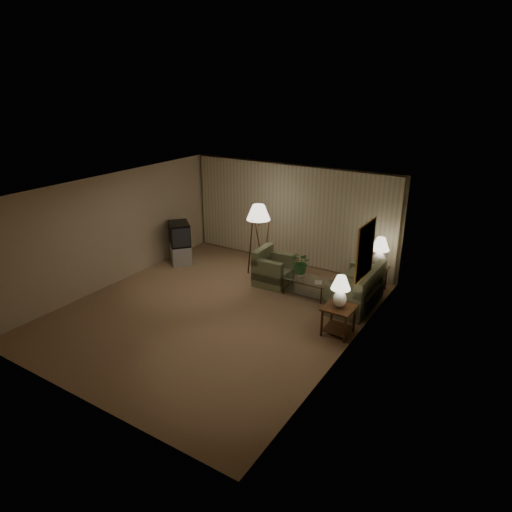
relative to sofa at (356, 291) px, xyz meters
The scene contains 16 objects.
ground 3.14m from the sofa, 143.23° to the right, with size 7.00×7.00×0.00m, color tan.
room_shell 2.86m from the sofa, behind, with size 6.04×7.02×2.72m.
sofa is the anchor object (origin of this frame).
armchair 2.13m from the sofa, behind, with size 0.91×0.87×0.71m.
side_table_near 1.36m from the sofa, 83.66° to the right, with size 0.58×0.58×0.60m.
side_table_far 1.04m from the sofa, 81.73° to the left, with size 0.45×0.38×0.60m.
table_lamp_near 1.50m from the sofa, 83.66° to the right, with size 0.38×0.38×0.66m.
table_lamp_far 1.24m from the sofa, 81.73° to the left, with size 0.42×0.42×0.73m.
coffee_table 1.17m from the sofa, behind, with size 1.11×0.60×0.41m.
tv_cabinet 5.05m from the sofa, behind, with size 0.97×0.94×0.50m, color #B2B2B5.
crt_tv 5.07m from the sofa, behind, with size 0.88×0.87×0.62m, color black.
floor_lamp 2.87m from the sofa, behind, with size 0.60×0.60×1.84m.
ottoman 2.27m from the sofa, 161.79° to the left, with size 0.58×0.58×0.39m, color #975833.
vase 1.32m from the sofa, behind, with size 0.16×0.16×0.16m, color white.
flowers 1.40m from the sofa, behind, with size 0.48×0.42×0.53m, color #337334.
book 0.93m from the sofa, 167.59° to the right, with size 0.16×0.22×0.02m, color olive.
Camera 1 is at (5.48, -7.05, 4.75)m, focal length 32.00 mm.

